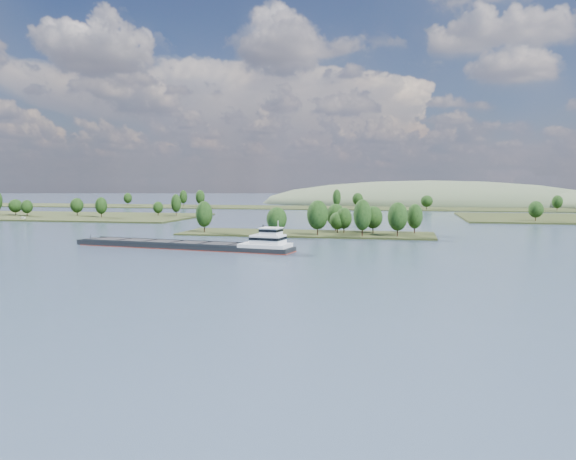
# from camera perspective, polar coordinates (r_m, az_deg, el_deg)

# --- Properties ---
(ground) EXTENTS (1800.00, 1800.00, 0.00)m
(ground) POSITION_cam_1_polar(r_m,az_deg,el_deg) (164.97, -1.79, -2.35)
(ground) COLOR #324457
(ground) RESTS_ON ground
(tree_island) EXTENTS (100.00, 31.91, 15.05)m
(tree_island) POSITION_cam_1_polar(r_m,az_deg,el_deg) (220.37, 3.47, 0.62)
(tree_island) COLOR black
(tree_island) RESTS_ON ground
(back_shoreline) EXTENTS (900.00, 60.00, 15.86)m
(back_shoreline) POSITION_cam_1_polar(r_m,az_deg,el_deg) (440.18, 7.96, 2.27)
(back_shoreline) COLOR black
(back_shoreline) RESTS_ON ground
(hill_west) EXTENTS (320.00, 160.00, 44.00)m
(hill_west) POSITION_cam_1_polar(r_m,az_deg,el_deg) (539.82, 14.15, 2.57)
(hill_west) COLOR #425137
(hill_west) RESTS_ON ground
(cargo_barge) EXTENTS (74.99, 19.92, 10.08)m
(cargo_barge) POSITION_cam_1_polar(r_m,az_deg,el_deg) (177.77, -9.35, -1.47)
(cargo_barge) COLOR black
(cargo_barge) RESTS_ON ground
(motorboat) EXTENTS (5.08, 4.80, 1.96)m
(motorboat) POSITION_cam_1_polar(r_m,az_deg,el_deg) (336.60, -25.28, 1.07)
(motorboat) COLOR white
(motorboat) RESTS_ON ground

